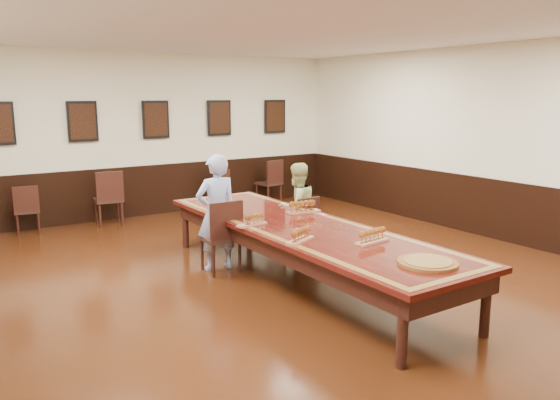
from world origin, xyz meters
TOP-DOWN VIEW (x-y plane):
  - floor at (0.00, 0.00)m, footprint 8.00×10.00m
  - ceiling at (0.00, 0.00)m, footprint 8.00×10.00m
  - wall_back at (0.00, 5.01)m, footprint 8.00×0.02m
  - wall_right at (4.01, 0.00)m, footprint 0.02×10.00m
  - chair_man at (-0.66, 0.98)m, footprint 0.49×0.53m
  - chair_woman at (0.79, 1.12)m, footprint 0.43×0.47m
  - spare_chair_a at (-2.50, 4.69)m, footprint 0.46×0.49m
  - spare_chair_b at (-1.13, 4.53)m, footprint 0.53×0.57m
  - spare_chair_c at (1.18, 4.67)m, footprint 0.43×0.46m
  - spare_chair_d at (2.43, 4.63)m, footprint 0.53×0.57m
  - person_man at (-0.65, 1.08)m, footprint 0.60×0.41m
  - person_woman at (0.78, 1.22)m, footprint 0.71×0.56m
  - pink_phone at (0.60, 0.34)m, footprint 0.10×0.16m
  - wainscoting at (0.00, 0.00)m, footprint 8.00×10.00m
  - conference_table at (0.00, 0.00)m, footprint 1.40×5.00m
  - posters at (0.00, 4.94)m, footprint 6.14×0.04m
  - flight_a at (-0.51, 0.35)m, footprint 0.42×0.17m
  - flight_b at (0.46, 0.60)m, footprint 0.49×0.20m
  - flight_c at (-0.46, -0.61)m, footprint 0.45×0.30m
  - flight_d at (0.17, -1.11)m, footprint 0.46×0.19m
  - red_plate_grp at (-0.19, -0.24)m, footprint 0.22×0.22m
  - carved_platter at (0.07, -2.00)m, footprint 0.74×0.74m

SIDE VIEW (x-z plane):
  - floor at x=0.00m, z-range -0.02..0.00m
  - spare_chair_c at x=1.18m, z-range 0.00..0.85m
  - spare_chair_a at x=-2.50m, z-range 0.00..0.86m
  - chair_woman at x=0.79m, z-range 0.00..0.88m
  - spare_chair_d at x=2.43m, z-range 0.00..0.98m
  - wainscoting at x=0.00m, z-range 0.00..1.00m
  - chair_man at x=-0.66m, z-range 0.00..1.00m
  - spare_chair_b at x=-1.13m, z-range 0.00..1.03m
  - conference_table at x=0.00m, z-range 0.23..0.99m
  - person_woman at x=0.78m, z-range 0.00..1.37m
  - pink_phone at x=0.60m, z-range 0.75..0.76m
  - red_plate_grp at x=-0.19m, z-range 0.75..0.78m
  - carved_platter at x=0.07m, z-range 0.75..0.80m
  - person_man at x=-0.65m, z-range 0.00..1.60m
  - flight_a at x=-0.51m, z-range 0.74..0.90m
  - flight_c at x=-0.46m, z-range 0.74..0.91m
  - flight_d at x=0.17m, z-range 0.74..0.91m
  - flight_b at x=0.46m, z-range 0.74..0.92m
  - wall_back at x=0.00m, z-range 0.00..3.20m
  - wall_right at x=4.01m, z-range 0.00..3.20m
  - posters at x=0.00m, z-range 1.53..2.27m
  - ceiling at x=0.00m, z-range 3.20..3.22m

